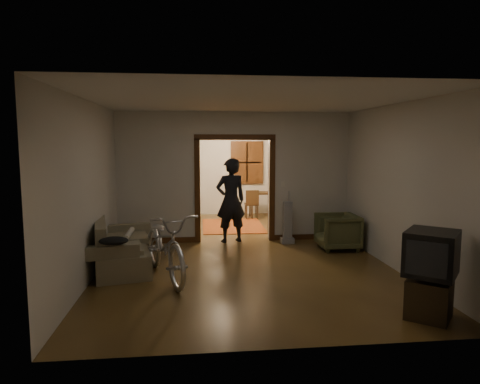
{
  "coord_description": "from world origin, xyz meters",
  "views": [
    {
      "loc": [
        -0.89,
        -8.43,
        2.16
      ],
      "look_at": [
        0.0,
        -0.3,
        1.2
      ],
      "focal_mm": 32.0,
      "sensor_mm": 36.0,
      "label": 1
    }
  ],
  "objects": [
    {
      "name": "floor",
      "position": [
        0.0,
        0.0,
        0.0
      ],
      "size": [
        5.0,
        8.5,
        0.01
      ],
      "primitive_type": "cube",
      "color": "#402D14",
      "rests_on": "ground"
    },
    {
      "name": "ceiling",
      "position": [
        0.0,
        0.0,
        2.8
      ],
      "size": [
        5.0,
        8.5,
        0.01
      ],
      "primitive_type": "cube",
      "color": "white",
      "rests_on": "floor"
    },
    {
      "name": "tv_stand",
      "position": [
        1.99,
        -3.64,
        0.24
      ],
      "size": [
        0.72,
        0.72,
        0.49
      ],
      "primitive_type": "cube",
      "rotation": [
        0.0,
        0.0,
        0.87
      ],
      "color": "black",
      "rests_on": "floor"
    },
    {
      "name": "partition_wall",
      "position": [
        0.0,
        0.75,
        1.4
      ],
      "size": [
        5.0,
        0.14,
        2.8
      ],
      "primitive_type": "cube",
      "color": "beige",
      "rests_on": "floor"
    },
    {
      "name": "jacket",
      "position": [
        -2.1,
        -1.96,
        0.68
      ],
      "size": [
        0.44,
        0.33,
        0.13
      ],
      "primitive_type": "ellipsoid",
      "color": "black",
      "rests_on": "sofa"
    },
    {
      "name": "bicycle",
      "position": [
        -1.35,
        -1.71,
        0.54
      ],
      "size": [
        1.35,
        2.18,
        1.08
      ],
      "primitive_type": "imported",
      "rotation": [
        0.0,
        0.0,
        0.33
      ],
      "color": "silver",
      "rests_on": "floor"
    },
    {
      "name": "wall_back",
      "position": [
        0.0,
        4.25,
        1.4
      ],
      "size": [
        5.0,
        0.02,
        2.8
      ],
      "primitive_type": "cube",
      "color": "beige",
      "rests_on": "floor"
    },
    {
      "name": "wall_left",
      "position": [
        -2.5,
        0.0,
        1.4
      ],
      "size": [
        0.02,
        8.5,
        2.8
      ],
      "primitive_type": "cube",
      "color": "beige",
      "rests_on": "floor"
    },
    {
      "name": "crt_tv",
      "position": [
        1.99,
        -3.64,
        0.82
      ],
      "size": [
        0.84,
        0.85,
        0.54
      ],
      "primitive_type": "cube",
      "rotation": [
        0.0,
        0.0,
        0.87
      ],
      "color": "black",
      "rests_on": "tv_stand"
    },
    {
      "name": "globe",
      "position": [
        -1.36,
        4.04,
        1.94
      ],
      "size": [
        0.27,
        0.27,
        0.27
      ],
      "primitive_type": "sphere",
      "color": "#1E5972",
      "rests_on": "locker"
    },
    {
      "name": "sofa",
      "position": [
        -2.15,
        -1.05,
        0.43
      ],
      "size": [
        1.22,
        2.0,
        0.86
      ],
      "primitive_type": "cube",
      "rotation": [
        0.0,
        0.0,
        0.22
      ],
      "color": "brown",
      "rests_on": "floor"
    },
    {
      "name": "oriental_rug",
      "position": [
        0.1,
        2.38,
        0.01
      ],
      "size": [
        1.57,
        2.04,
        0.02
      ],
      "primitive_type": "cube",
      "rotation": [
        0.0,
        0.0,
        -0.01
      ],
      "color": "maroon",
      "rests_on": "floor"
    },
    {
      "name": "armchair",
      "position": [
        1.99,
        -0.22,
        0.36
      ],
      "size": [
        0.8,
        0.78,
        0.72
      ],
      "primitive_type": "imported",
      "rotation": [
        0.0,
        0.0,
        -1.58
      ],
      "color": "#474B2A",
      "rests_on": "floor"
    },
    {
      "name": "desk",
      "position": [
        1.17,
        3.55,
        0.36
      ],
      "size": [
        1.01,
        0.62,
        0.72
      ],
      "primitive_type": "cube",
      "rotation": [
        0.0,
        0.0,
        0.08
      ],
      "color": "#342311",
      "rests_on": "floor"
    },
    {
      "name": "far_window",
      "position": [
        0.7,
        4.21,
        1.55
      ],
      "size": [
        0.98,
        0.06,
        1.28
      ],
      "primitive_type": "cube",
      "color": "black",
      "rests_on": "wall_back"
    },
    {
      "name": "door_casing",
      "position": [
        0.0,
        0.75,
        1.1
      ],
      "size": [
        1.74,
        0.2,
        2.32
      ],
      "primitive_type": "cube",
      "color": "#40220E",
      "rests_on": "floor"
    },
    {
      "name": "locker",
      "position": [
        -1.36,
        4.04,
        0.93
      ],
      "size": [
        0.97,
        0.59,
        1.85
      ],
      "primitive_type": "cube",
      "rotation": [
        0.0,
        0.0,
        0.09
      ],
      "color": "#1F2D1B",
      "rests_on": "floor"
    },
    {
      "name": "vacuum",
      "position": [
        1.1,
        0.4,
        0.45
      ],
      "size": [
        0.32,
        0.28,
        0.9
      ],
      "primitive_type": "cube",
      "rotation": [
        0.0,
        0.0,
        0.25
      ],
      "color": "gray",
      "rests_on": "floor"
    },
    {
      "name": "light_switch",
      "position": [
        1.05,
        0.68,
        1.25
      ],
      "size": [
        0.08,
        0.01,
        0.12
      ],
      "primitive_type": "cube",
      "color": "silver",
      "rests_on": "partition_wall"
    },
    {
      "name": "chandelier",
      "position": [
        0.0,
        2.5,
        2.35
      ],
      "size": [
        0.24,
        0.24,
        0.24
      ],
      "primitive_type": "sphere",
      "color": "#FFE0A5",
      "rests_on": "ceiling"
    },
    {
      "name": "wall_right",
      "position": [
        2.5,
        0.0,
        1.4
      ],
      "size": [
        0.02,
        8.5,
        2.8
      ],
      "primitive_type": "cube",
      "color": "beige",
      "rests_on": "floor"
    },
    {
      "name": "person",
      "position": [
        -0.1,
        0.65,
        0.91
      ],
      "size": [
        0.76,
        0.6,
        1.82
      ],
      "primitive_type": "imported",
      "rotation": [
        0.0,
        0.0,
        3.42
      ],
      "color": "black",
      "rests_on": "floor"
    },
    {
      "name": "desk_chair",
      "position": [
        0.73,
        3.4,
        0.41
      ],
      "size": [
        0.42,
        0.42,
        0.82
      ],
      "primitive_type": "cube",
      "rotation": [
        0.0,
        0.0,
        0.18
      ],
      "color": "#342311",
      "rests_on": "floor"
    },
    {
      "name": "rolled_paper",
      "position": [
        -2.05,
        -0.75,
        0.53
      ],
      "size": [
        0.09,
        0.75,
        0.09
      ],
      "primitive_type": "cylinder",
      "rotation": [
        1.57,
        0.0,
        0.0
      ],
      "color": "beige",
      "rests_on": "sofa"
    }
  ]
}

